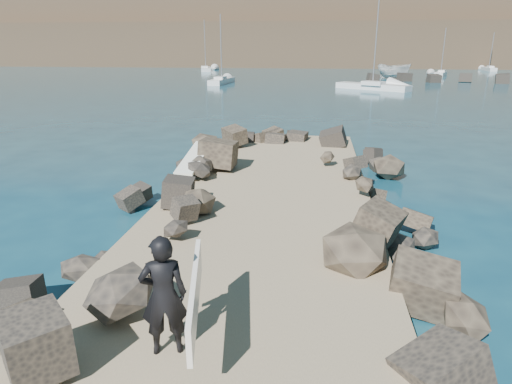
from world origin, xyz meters
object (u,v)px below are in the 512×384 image
surfboard_resting (195,161)px  sailboat_a (222,81)px  surfer_with_board (168,295)px  boat_imported (394,71)px

surfboard_resting → sailboat_a: 45.66m
surfer_with_board → sailboat_a: 55.32m
boat_imported → surfboard_resting: bearing=-146.2°
boat_imported → surfer_with_board: 67.62m
boat_imported → sailboat_a: (-23.53, -12.03, -0.79)m
surfer_with_board → boat_imported: bearing=78.8°
surfboard_resting → boat_imported: bearing=77.8°
surfboard_resting → surfer_with_board: size_ratio=1.15×
surfboard_resting → surfer_with_board: bearing=-74.5°
boat_imported → surfer_with_board: bearing=-142.4°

